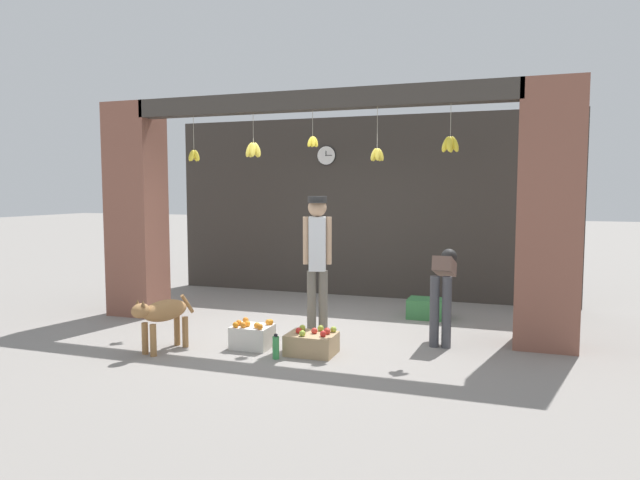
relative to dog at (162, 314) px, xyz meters
The scene contains 13 objects.
ground_plane 1.89m from the dog, 45.07° to the left, with size 60.00×60.00×0.00m, color gray.
shop_back_wall 4.40m from the dog, 72.21° to the left, with size 6.91×0.12×3.06m, color #38332D.
shop_pillar_left 2.46m from the dog, 133.19° to the left, with size 0.70×0.60×3.06m, color brown.
shop_pillar_right 4.55m from the dog, 21.33° to the left, with size 0.70×0.60×3.06m, color brown.
storefront_awning 3.14m from the dog, 47.54° to the left, with size 5.01×0.27×0.90m.
dog is the anchor object (origin of this frame).
shopkeeper 1.91m from the dog, 32.70° to the left, with size 0.33×0.31×1.75m.
worker_stooping 3.30m from the dog, 25.62° to the left, with size 0.25×0.83×1.09m.
fruit_crate_oranges 1.05m from the dog, 27.24° to the left, with size 0.44×0.36×0.32m.
fruit_crate_apples 1.72m from the dog, 15.09° to the left, with size 0.54×0.41×0.30m.
produce_box_green 3.73m from the dog, 45.82° to the left, with size 0.53×0.41×0.28m, color #387A42.
water_bottle 1.37m from the dog, ahead, with size 0.07×0.07×0.27m.
wall_clock 4.49m from the dog, 80.89° to the left, with size 0.33×0.03×0.33m.
Camera 1 is at (2.44, -6.73, 1.83)m, focal length 32.00 mm.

